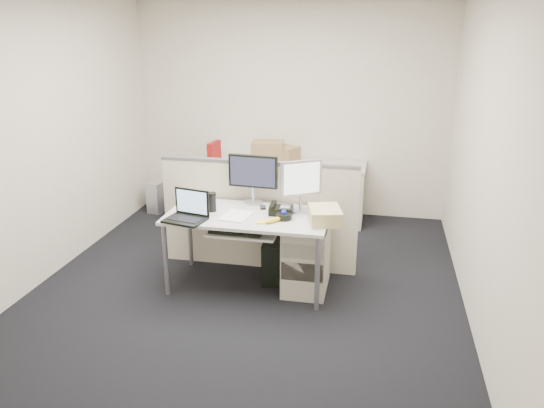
% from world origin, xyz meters
% --- Properties ---
extents(floor, '(4.00, 4.50, 0.01)m').
position_xyz_m(floor, '(0.00, 0.00, -0.01)').
color(floor, black).
rests_on(floor, ground).
extents(wall_back, '(4.00, 0.02, 2.70)m').
position_xyz_m(wall_back, '(0.00, 2.25, 1.35)').
color(wall_back, beige).
rests_on(wall_back, ground).
extents(wall_front, '(4.00, 0.02, 2.70)m').
position_xyz_m(wall_front, '(0.00, -2.25, 1.35)').
color(wall_front, beige).
rests_on(wall_front, ground).
extents(wall_left, '(0.02, 4.50, 2.70)m').
position_xyz_m(wall_left, '(-2.00, 0.00, 1.35)').
color(wall_left, beige).
rests_on(wall_left, ground).
extents(wall_right, '(0.02, 4.50, 2.70)m').
position_xyz_m(wall_right, '(2.00, 0.00, 1.35)').
color(wall_right, beige).
rests_on(wall_right, ground).
extents(desk, '(1.50, 0.75, 0.73)m').
position_xyz_m(desk, '(0.00, 0.00, 0.66)').
color(desk, beige).
rests_on(desk, floor).
extents(keyboard_tray, '(0.62, 0.32, 0.02)m').
position_xyz_m(keyboard_tray, '(0.00, -0.18, 0.62)').
color(keyboard_tray, beige).
rests_on(keyboard_tray, desk).
extents(drawer_pedestal, '(0.40, 0.55, 0.65)m').
position_xyz_m(drawer_pedestal, '(0.55, 0.05, 0.33)').
color(drawer_pedestal, '#B9B59E').
rests_on(drawer_pedestal, floor).
extents(cubicle_partition, '(2.00, 0.06, 1.10)m').
position_xyz_m(cubicle_partition, '(0.00, 0.45, 0.55)').
color(cubicle_partition, beige).
rests_on(cubicle_partition, floor).
extents(back_counter, '(2.00, 0.60, 0.72)m').
position_xyz_m(back_counter, '(0.00, 1.93, 0.36)').
color(back_counter, '#B9B59E').
rests_on(back_counter, floor).
extents(monitor_main, '(0.50, 0.22, 0.49)m').
position_xyz_m(monitor_main, '(-0.02, 0.32, 0.97)').
color(monitor_main, black).
rests_on(monitor_main, desk).
extents(monitor_small, '(0.44, 0.38, 0.49)m').
position_xyz_m(monitor_small, '(0.47, 0.18, 0.97)').
color(monitor_small, '#B7B7BC').
rests_on(monitor_small, desk).
extents(laptop, '(0.40, 0.33, 0.26)m').
position_xyz_m(laptop, '(-0.51, -0.28, 0.86)').
color(laptop, black).
rests_on(laptop, desk).
extents(trackball, '(0.15, 0.15, 0.06)m').
position_xyz_m(trackball, '(0.35, -0.05, 0.76)').
color(trackball, black).
rests_on(trackball, desk).
extents(desk_phone, '(0.22, 0.19, 0.07)m').
position_xyz_m(desk_phone, '(0.30, 0.08, 0.76)').
color(desk_phone, black).
rests_on(desk_phone, desk).
extents(paper_stack, '(0.28, 0.33, 0.01)m').
position_xyz_m(paper_stack, '(-0.08, -0.08, 0.74)').
color(paper_stack, white).
rests_on(paper_stack, desk).
extents(sticky_pad, '(0.10, 0.10, 0.01)m').
position_xyz_m(sticky_pad, '(0.18, -0.18, 0.74)').
color(sticky_pad, yellow).
rests_on(sticky_pad, desk).
extents(travel_mug, '(0.09, 0.09, 0.17)m').
position_xyz_m(travel_mug, '(-0.35, 0.02, 0.81)').
color(travel_mug, black).
rests_on(travel_mug, desk).
extents(banana, '(0.16, 0.18, 0.04)m').
position_xyz_m(banana, '(0.28, -0.15, 0.75)').
color(banana, yellow).
rests_on(banana, desk).
extents(cellphone, '(0.08, 0.11, 0.01)m').
position_xyz_m(cellphone, '(0.10, 0.20, 0.74)').
color(cellphone, black).
rests_on(cellphone, desk).
extents(manila_folders, '(0.35, 0.40, 0.13)m').
position_xyz_m(manila_folders, '(0.72, -0.05, 0.79)').
color(manila_folders, '#DFD189').
rests_on(manila_folders, desk).
extents(keyboard, '(0.48, 0.19, 0.03)m').
position_xyz_m(keyboard, '(-0.05, -0.22, 0.64)').
color(keyboard, black).
rests_on(keyboard, keyboard_tray).
extents(pc_tower_desk, '(0.22, 0.46, 0.42)m').
position_xyz_m(pc_tower_desk, '(0.20, 0.20, 0.21)').
color(pc_tower_desk, black).
rests_on(pc_tower_desk, floor).
extents(pc_tower_spare_dark, '(0.34, 0.46, 0.40)m').
position_xyz_m(pc_tower_spare_dark, '(-1.32, 1.63, 0.20)').
color(pc_tower_spare_dark, black).
rests_on(pc_tower_spare_dark, floor).
extents(pc_tower_spare_silver, '(0.25, 0.46, 0.41)m').
position_xyz_m(pc_tower_spare_silver, '(-1.70, 1.90, 0.21)').
color(pc_tower_spare_silver, '#B7B7BC').
rests_on(pc_tower_spare_silver, floor).
extents(cardboard_box_left, '(0.43, 0.34, 0.29)m').
position_xyz_m(cardboard_box_left, '(-0.21, 1.86, 0.87)').
color(cardboard_box_left, olive).
rests_on(cardboard_box_left, back_counter).
extents(cardboard_box_right, '(0.40, 0.37, 0.23)m').
position_xyz_m(cardboard_box_right, '(0.00, 1.89, 0.84)').
color(cardboard_box_right, olive).
rests_on(cardboard_box_right, back_counter).
extents(red_binder, '(0.10, 0.29, 0.26)m').
position_xyz_m(red_binder, '(-0.90, 1.83, 0.85)').
color(red_binder, maroon).
rests_on(red_binder, back_counter).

